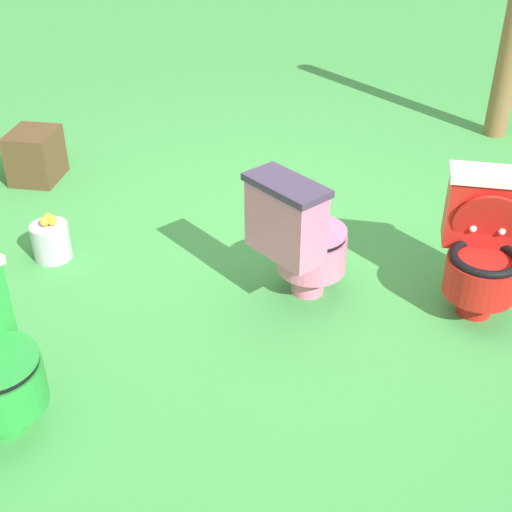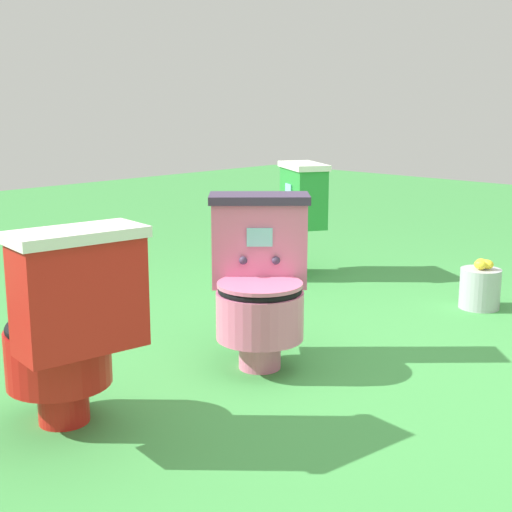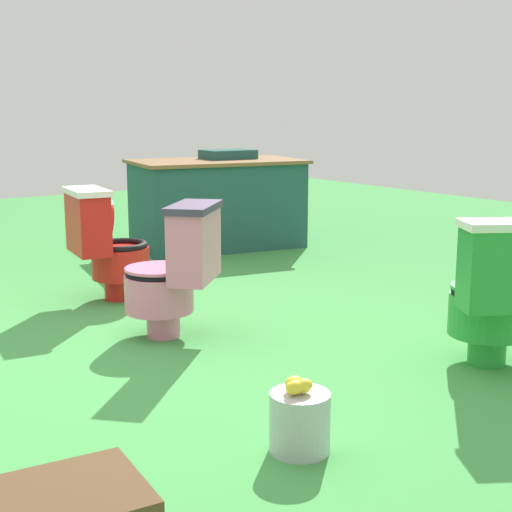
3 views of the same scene
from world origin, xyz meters
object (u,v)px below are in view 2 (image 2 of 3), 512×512
at_px(toilet_red, 68,327).
at_px(toilet_pink, 260,280).
at_px(lemon_bucket, 480,287).
at_px(toilet_green, 287,219).

bearing_deg(toilet_red, toilet_pink, 6.82).
xyz_separation_m(toilet_pink, lemon_bucket, (-0.29, -1.45, -0.25)).
distance_m(toilet_green, lemon_bucket, 1.32).
relative_size(toilet_pink, lemon_bucket, 2.63).
bearing_deg(toilet_green, toilet_red, 144.26).
height_order(toilet_green, lemon_bucket, toilet_green).
xyz_separation_m(toilet_red, toilet_green, (0.97, -2.23, -0.00)).
height_order(toilet_red, toilet_green, same).
relative_size(toilet_green, toilet_pink, 1.00).
relative_size(toilet_red, toilet_pink, 1.00).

